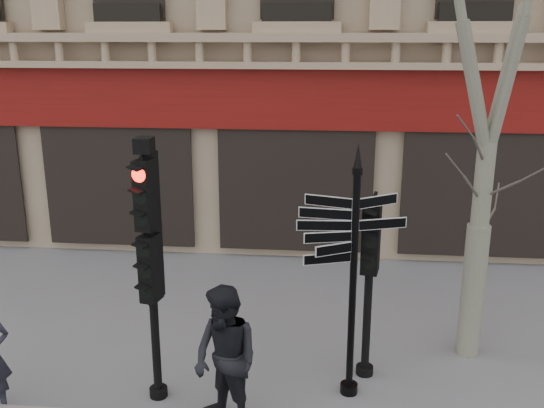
{
  "coord_description": "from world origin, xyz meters",
  "views": [
    {
      "loc": [
        0.7,
        -8.02,
        4.99
      ],
      "look_at": [
        -0.11,
        0.6,
        2.5
      ],
      "focal_mm": 40.0,
      "sensor_mm": 36.0,
      "label": 1
    }
  ],
  "objects_px": {
    "fingerpost": "(355,232)",
    "traffic_signal_main": "(150,240)",
    "traffic_signal_secondary": "(370,257)",
    "pedestrian_b": "(226,360)"
  },
  "relations": [
    {
      "from": "pedestrian_b",
      "to": "traffic_signal_main",
      "type": "bearing_deg",
      "value": -169.62
    },
    {
      "from": "traffic_signal_main",
      "to": "traffic_signal_secondary",
      "type": "xyz_separation_m",
      "value": [
        2.94,
        0.86,
        -0.45
      ]
    },
    {
      "from": "fingerpost",
      "to": "traffic_signal_main",
      "type": "bearing_deg",
      "value": 179.05
    },
    {
      "from": "traffic_signal_main",
      "to": "pedestrian_b",
      "type": "bearing_deg",
      "value": -15.93
    },
    {
      "from": "traffic_signal_secondary",
      "to": "pedestrian_b",
      "type": "height_order",
      "value": "traffic_signal_secondary"
    },
    {
      "from": "fingerpost",
      "to": "traffic_signal_secondary",
      "type": "height_order",
      "value": "fingerpost"
    },
    {
      "from": "traffic_signal_main",
      "to": "pedestrian_b",
      "type": "relative_size",
      "value": 1.89
    },
    {
      "from": "traffic_signal_secondary",
      "to": "traffic_signal_main",
      "type": "bearing_deg",
      "value": -153.11
    },
    {
      "from": "fingerpost",
      "to": "traffic_signal_secondary",
      "type": "bearing_deg",
      "value": 56.06
    },
    {
      "from": "traffic_signal_main",
      "to": "pedestrian_b",
      "type": "height_order",
      "value": "traffic_signal_main"
    }
  ]
}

